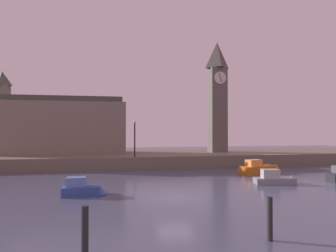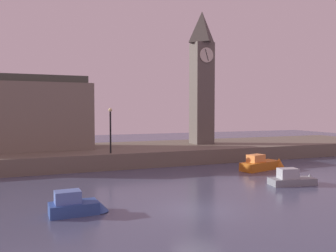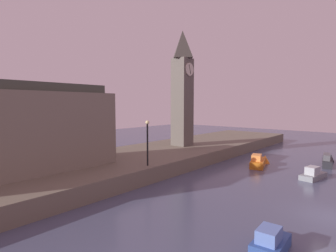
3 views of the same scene
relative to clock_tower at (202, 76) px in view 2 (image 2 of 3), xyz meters
The scene contains 8 objects.
ground_plane 24.78m from the clock_tower, 117.49° to the right, with size 120.00×120.00×0.00m, color #474C66.
far_embankment 13.83m from the clock_tower, behind, with size 70.00×12.00×1.50m, color #6B6051.
clock_tower is the anchor object (origin of this frame).
parliament_hall 22.28m from the clock_tower, behind, with size 16.74×5.42×10.78m.
streetlamp 14.45m from the clock_tower, 156.71° to the right, with size 0.36×0.36×4.26m.
boat_cruiser_grey 19.40m from the clock_tower, 92.47° to the right, with size 4.13×1.90×1.40m.
boat_tour_blue 26.67m from the clock_tower, 132.18° to the right, with size 3.18×1.46×1.30m.
boat_patrol_orange 14.23m from the clock_tower, 84.28° to the right, with size 5.18×2.55×1.56m.
Camera 2 is at (-8.40, -16.97, 5.55)m, focal length 36.72 mm.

